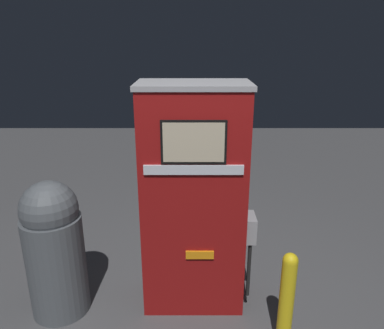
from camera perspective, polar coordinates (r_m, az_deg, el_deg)
name	(u,v)px	position (r m, az deg, el deg)	size (l,w,h in m)	color
ground_plane	(192,315)	(3.57, 0.01, -22.01)	(14.00, 14.00, 0.00)	#4C4C4F
gas_pump	(192,200)	(3.22, 0.04, -5.47)	(0.97, 0.53, 2.01)	maroon
safety_bollard	(285,298)	(3.13, 14.02, -19.13)	(0.12, 0.12, 0.83)	yellow
trash_bin	(53,248)	(3.48, -20.47, -11.84)	(0.50, 0.50, 1.23)	#51565B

